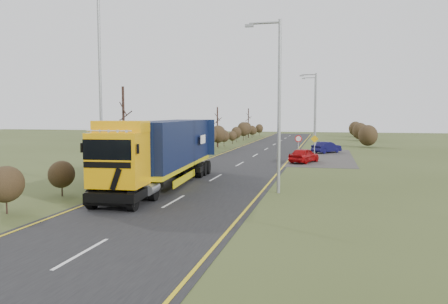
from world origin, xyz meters
TOP-DOWN VIEW (x-y plane):
  - ground at (0.00, 0.00)m, footprint 160.00×160.00m
  - road at (0.00, 10.00)m, footprint 8.00×120.00m
  - layby at (6.50, 20.00)m, footprint 6.00×18.00m
  - lane_markings at (0.00, 9.69)m, footprint 7.52×116.00m
  - hedgerow at (-6.00, 7.89)m, footprint 2.24×102.04m
  - lorry at (-1.98, -0.02)m, footprint 3.27×14.11m
  - car_red_hatchback at (5.14, 14.43)m, footprint 2.73×4.00m
  - car_blue_sedan at (7.00, 24.48)m, footprint 3.26×3.67m
  - streetlight_near at (4.49, -0.48)m, footprint 1.92×0.18m
  - streetlight_mid at (5.70, 23.39)m, footprint 1.80×0.18m
  - streetlight_far at (4.84, 47.04)m, footprint 2.12×0.20m
  - left_pole at (-5.20, -1.36)m, footprint 0.16×0.16m
  - speed_sign at (4.52, 16.40)m, footprint 0.63×0.10m
  - warning_board at (5.80, 21.82)m, footprint 0.78×0.11m

SIDE VIEW (x-z plane):
  - ground at x=0.00m, z-range 0.00..0.00m
  - road at x=0.00m, z-range 0.00..0.02m
  - layby at x=6.50m, z-range 0.00..0.02m
  - lane_markings at x=0.00m, z-range 0.03..0.03m
  - car_blue_sedan at x=7.00m, z-range 0.00..1.21m
  - car_red_hatchback at x=5.14m, z-range 0.00..1.26m
  - warning_board at x=5.80m, z-range 0.24..2.28m
  - speed_sign at x=4.52m, z-range 0.45..2.71m
  - hedgerow at x=-6.00m, z-range -1.41..4.64m
  - lorry at x=-1.98m, z-range 0.26..4.15m
  - streetlight_mid at x=5.70m, z-range 0.41..8.83m
  - streetlight_near at x=4.49m, z-range 0.46..9.50m
  - left_pole at x=-5.20m, z-range 0.00..10.71m
  - streetlight_far at x=4.84m, z-range 0.54..10.57m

